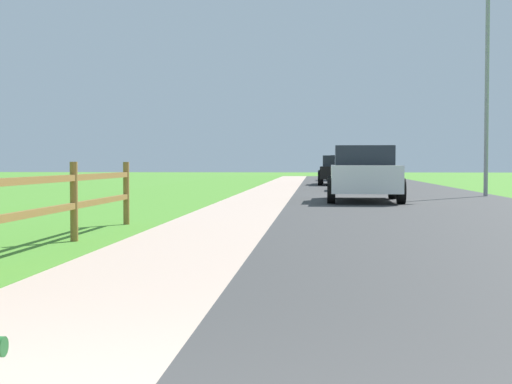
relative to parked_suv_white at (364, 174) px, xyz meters
name	(u,v)px	position (x,y,z in m)	size (l,w,h in m)	color
ground_plane	(294,193)	(-2.19, 5.31, -0.81)	(120.00, 120.00, 0.00)	#4B8A2C
road_asphalt	(385,191)	(1.31, 7.31, -0.80)	(7.00, 66.00, 0.01)	#393939
curb_concrete	(220,191)	(-5.19, 7.31, -0.80)	(6.00, 66.00, 0.01)	#BAA18F
grass_verge	(183,191)	(-6.69, 7.31, -0.80)	(5.00, 66.00, 0.00)	#4B8A2C
parked_suv_white	(364,174)	(0.00, 0.00, 0.00)	(2.18, 4.59, 1.62)	white
parked_car_beige	(364,173)	(0.54, 8.65, -0.10)	(2.14, 4.75, 1.38)	#C6B793
parked_car_black	(339,170)	(-0.21, 16.48, -0.05)	(2.20, 4.92, 1.50)	black
parked_car_silver	(343,168)	(0.33, 25.63, 0.00)	(2.17, 4.55, 1.60)	#B7BABF
street_lamp	(490,68)	(4.38, 3.46, 3.49)	(1.17, 0.20, 7.36)	gray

